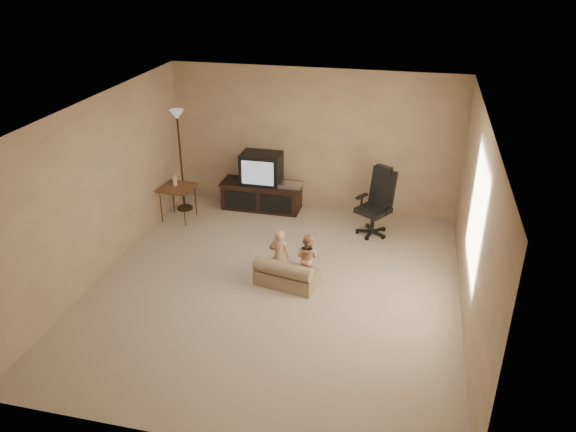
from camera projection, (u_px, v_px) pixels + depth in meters
The scene contains 9 objects.
floor at pixel (274, 288), 7.79m from camera, with size 5.50×5.50×0.00m, color #C0AE99.
room_shell at pixel (273, 187), 7.12m from camera, with size 5.50×5.50×5.50m.
tv_stand at pixel (262, 186), 9.96m from camera, with size 1.45×0.53×1.04m.
office_chair at pixel (376, 210), 9.10m from camera, with size 0.72×0.73×1.14m.
side_table at pixel (177, 188), 9.51m from camera, with size 0.58×0.58×0.81m.
floor_lamp at pixel (179, 138), 9.55m from camera, with size 0.28×0.28×1.82m.
child_sofa at pixel (286, 275), 7.79m from camera, with size 0.92×0.64×0.42m.
toddler_left at pixel (279, 256), 7.77m from camera, with size 0.30×0.22×0.82m, color tan.
toddler_right at pixel (307, 258), 7.82m from camera, with size 0.35×0.19×0.73m, color tan.
Camera 1 is at (1.69, -6.35, 4.30)m, focal length 35.00 mm.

